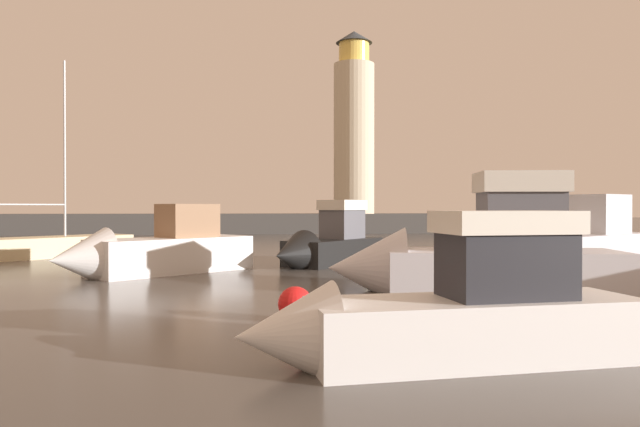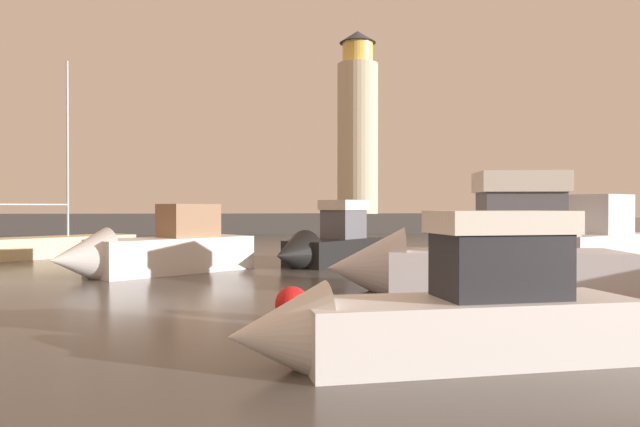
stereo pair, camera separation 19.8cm
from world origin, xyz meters
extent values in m
plane|color=#4C4742|center=(0.00, 28.69, 0.00)|extent=(220.00, 220.00, 0.00)
cube|color=#423F3D|center=(0.00, 57.38, 0.97)|extent=(70.38, 5.39, 1.93)
cylinder|color=beige|center=(6.83, 57.38, 9.51)|extent=(4.10, 4.10, 15.15)
cylinder|color=#F2CC59|center=(6.83, 57.38, 18.14)|extent=(3.08, 3.08, 2.12)
cone|color=#33383D|center=(6.83, 57.38, 19.81)|extent=(3.69, 3.69, 1.21)
cube|color=silver|center=(3.61, 15.41, 0.63)|extent=(7.31, 3.90, 1.26)
cone|color=silver|center=(-0.44, 16.20, 0.69)|extent=(2.80, 2.92, 2.52)
cube|color=#595960|center=(4.11, 15.32, 2.14)|extent=(2.58, 2.15, 1.76)
cube|color=silver|center=(4.11, 15.32, 3.32)|extent=(2.84, 2.36, 0.61)
cube|color=white|center=(-7.00, 22.23, 0.68)|extent=(6.38, 5.68, 1.37)
cone|color=white|center=(-9.94, 19.93, 0.75)|extent=(2.95, 2.97, 2.18)
cube|color=#8C6647|center=(-6.45, 22.66, 2.03)|extent=(2.62, 2.54, 1.33)
cube|color=silver|center=(11.56, 23.59, 0.68)|extent=(7.33, 5.78, 1.36)
cone|color=silver|center=(7.98, 21.52, 0.75)|extent=(3.38, 3.44, 2.57)
cube|color=silver|center=(12.15, 23.93, 2.26)|extent=(3.06, 2.88, 1.80)
cube|color=black|center=(-0.14, 24.83, 0.56)|extent=(5.06, 5.16, 1.13)
cone|color=black|center=(-2.28, 22.59, 0.62)|extent=(2.70, 2.70, 1.97)
cube|color=#595960|center=(0.32, 25.31, 1.78)|extent=(2.23, 2.24, 1.31)
cube|color=silver|center=(0.32, 25.31, 2.67)|extent=(2.46, 2.47, 0.46)
cube|color=white|center=(-0.34, 7.81, 0.52)|extent=(5.67, 2.19, 1.04)
cone|color=white|center=(-3.53, 7.54, 0.57)|extent=(1.70, 1.79, 1.67)
cube|color=#232328|center=(0.21, 7.85, 1.59)|extent=(2.12, 1.43, 1.08)
cube|color=silver|center=(0.21, 7.85, 2.32)|extent=(2.34, 1.57, 0.38)
cube|color=beige|center=(-14.19, 30.41, 0.52)|extent=(7.70, 7.53, 1.04)
cylinder|color=#B7B7BC|center=(-13.58, 30.99, 5.67)|extent=(0.12, 0.12, 9.27)
cylinder|color=#B7B7BC|center=(-15.24, 29.39, 2.71)|extent=(3.38, 3.26, 0.09)
sphere|color=red|center=(-3.02, 11.63, 0.39)|extent=(0.78, 0.78, 0.78)
camera|label=1|loc=(-4.14, -1.61, 2.56)|focal=33.16mm
camera|label=2|loc=(-3.94, -1.64, 2.56)|focal=33.16mm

